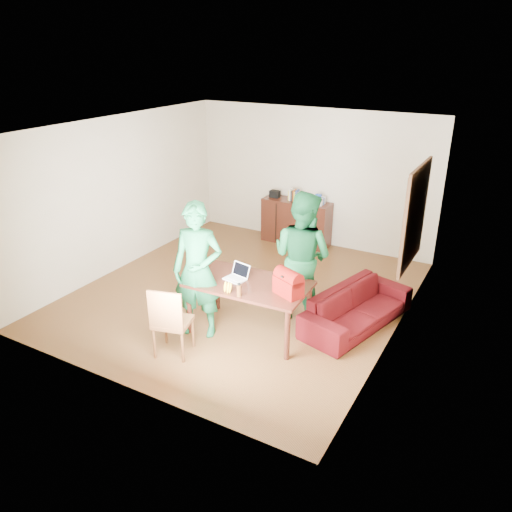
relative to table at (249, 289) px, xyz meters
The scene contains 10 objects.
room 1.41m from the table, 121.90° to the left, with size 5.20×5.70×2.90m.
table is the anchor object (origin of this frame).
chair 1.20m from the table, 122.22° to the right, with size 0.55×0.54×1.00m.
person_near 0.75m from the table, 149.81° to the right, with size 0.70×0.46×1.93m, color #155F34.
person_far 0.93m from the table, 59.89° to the left, with size 0.95×0.74×1.95m, color #125229.
laptop 0.26m from the table, behind, with size 0.33×0.26×0.21m.
bananas 0.42m from the table, 103.82° to the right, with size 0.16×0.10×0.06m, color gold, non-canonical shape.
bottle 0.46m from the table, 77.92° to the right, with size 0.06×0.06×0.19m, color #532C12.
red_bag 0.67m from the table, ahead, with size 0.38×0.22×0.28m, color maroon.
sofa 1.63m from the table, 36.58° to the left, with size 1.89×0.74×0.55m, color #390713.
Camera 1 is at (3.77, -6.27, 3.83)m, focal length 35.00 mm.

